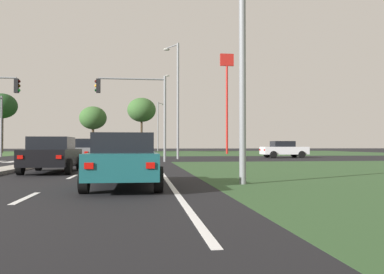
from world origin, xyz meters
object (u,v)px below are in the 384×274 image
object	(u,v)px
street_lamp_second	(177,95)
traffic_signal_near_right	(140,102)
car_white_sixth	(284,149)
pedestrian_at_median	(88,145)
car_red_second	(79,148)
treeline_third	(93,118)
street_lamp_near	(246,23)
car_teal_fourth	(124,160)
car_grey_fifth	(79,151)
street_lamp_third	(165,111)
car_black_near	(52,154)
treeline_second	(2,106)
street_lamp_fourth	(158,124)
treeline_fourth	(142,110)
fastfood_pole_sign	(227,82)
car_maroon_third	(73,149)

from	to	relation	value
street_lamp_second	traffic_signal_near_right	bearing A→B (deg)	-118.80
car_white_sixth	pedestrian_at_median	size ratio (longest dim) A/B	2.53
car_red_second	treeline_third	size ratio (longest dim) A/B	0.57
street_lamp_near	car_teal_fourth	bearing A→B (deg)	-172.00
traffic_signal_near_right	street_lamp_second	xyz separation A→B (m)	(3.03, 5.51, 1.26)
car_grey_fifth	street_lamp_third	bearing A→B (deg)	75.99
car_red_second	pedestrian_at_median	size ratio (longest dim) A/B	2.59
car_teal_fourth	car_red_second	bearing A→B (deg)	100.20
car_black_near	street_lamp_third	bearing A→B (deg)	78.89
street_lamp_near	street_lamp_second	bearing A→B (deg)	90.60
car_white_sixth	treeline_second	world-z (taller)	treeline_second
street_lamp_fourth	treeline_third	xyz separation A→B (m)	(-10.96, -8.92, 0.41)
car_teal_fourth	street_lamp_fourth	world-z (taller)	street_lamp_fourth
car_white_sixth	street_lamp_second	world-z (taller)	street_lamp_second
car_grey_fifth	traffic_signal_near_right	distance (m)	5.71
street_lamp_fourth	treeline_fourth	size ratio (longest dim) A/B	1.06
car_red_second	street_lamp_fourth	size ratio (longest dim) A/B	0.46
car_grey_fifth	car_white_sixth	world-z (taller)	car_grey_fifth
fastfood_pole_sign	street_lamp_fourth	bearing A→B (deg)	108.69
street_lamp_fourth	pedestrian_at_median	bearing A→B (deg)	-107.58
pedestrian_at_median	car_black_near	bearing A→B (deg)	-9.48
car_white_sixth	street_lamp_second	distance (m)	11.14
street_lamp_second	treeline_second	bearing A→B (deg)	127.74
car_red_second	treeline_fourth	bearing A→B (deg)	-131.44
treeline_third	street_lamp_second	bearing A→B (deg)	-71.92
street_lamp_third	fastfood_pole_sign	world-z (taller)	fastfood_pole_sign
pedestrian_at_median	treeline_second	distance (m)	24.71
street_lamp_third	street_lamp_fourth	distance (m)	23.33
car_maroon_third	car_red_second	bearing A→B (deg)	-172.98
car_teal_fourth	traffic_signal_near_right	world-z (taller)	traffic_signal_near_right
car_red_second	treeline_fourth	world-z (taller)	treeline_fourth
car_black_near	car_white_sixth	bearing A→B (deg)	46.70
traffic_signal_near_right	treeline_fourth	bearing A→B (deg)	89.88
traffic_signal_near_right	pedestrian_at_median	xyz separation A→B (m)	(-5.97, 18.55, -2.99)
car_maroon_third	car_grey_fifth	xyz separation A→B (m)	(2.11, -10.12, -0.03)
street_lamp_fourth	fastfood_pole_sign	world-z (taller)	fastfood_pole_sign
car_black_near	treeline_third	world-z (taller)	treeline_third
street_lamp_third	fastfood_pole_sign	xyz separation A→B (m)	(8.11, -0.42, 3.90)
car_teal_fourth	street_lamp_near	size ratio (longest dim) A/B	0.51
car_grey_fifth	fastfood_pole_sign	bearing A→B (deg)	60.85
car_black_near	street_lamp_near	bearing A→B (deg)	-40.10
car_grey_fifth	pedestrian_at_median	world-z (taller)	pedestrian_at_median
car_red_second	street_lamp_near	size ratio (longest dim) A/B	0.49
car_white_sixth	street_lamp_second	size ratio (longest dim) A/B	0.43
car_teal_fourth	car_white_sixth	distance (m)	27.43
car_red_second	street_lamp_second	world-z (taller)	street_lamp_second
street_lamp_near	car_red_second	bearing A→B (deg)	104.93
car_teal_fourth	street_lamp_third	distance (m)	41.14
treeline_third	treeline_fourth	world-z (taller)	treeline_fourth
car_teal_fourth	treeline_fourth	xyz separation A→B (m)	(0.43, 52.44, 5.95)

